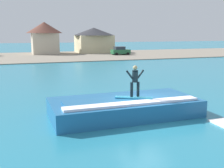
{
  "coord_description": "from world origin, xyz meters",
  "views": [
    {
      "loc": [
        -6.4,
        -12.81,
        4.53
      ],
      "look_at": [
        -0.75,
        3.08,
        1.42
      ],
      "focal_mm": 43.94,
      "sensor_mm": 36.0,
      "label": 1
    }
  ],
  "objects": [
    {
      "name": "wave_crest",
      "position": [
        -0.75,
        0.95,
        0.49
      ],
      "size": [
        8.17,
        3.84,
        1.05
      ],
      "color": "#206297",
      "rests_on": "ground_plane"
    },
    {
      "name": "surfboard",
      "position": [
        -0.37,
        0.59,
        1.08
      ],
      "size": [
        1.97,
        1.27,
        0.06
      ],
      "color": "#33A5CC",
      "rests_on": "wave_crest"
    },
    {
      "name": "house_small_cottage",
      "position": [
        0.11,
        50.21,
        4.03
      ],
      "size": [
        7.9,
        7.9,
        7.07
      ],
      "color": "beige",
      "rests_on": "ground_plane"
    },
    {
      "name": "surfer",
      "position": [
        -0.29,
        0.63,
        2.08
      ],
      "size": [
        1.08,
        0.32,
        1.73
      ],
      "color": "black",
      "rests_on": "surfboard"
    },
    {
      "name": "shoreline_bank",
      "position": [
        0.0,
        43.34,
        0.06
      ],
      "size": [
        120.0,
        25.55,
        0.12
      ],
      "color": "gray",
      "rests_on": "ground_plane"
    },
    {
      "name": "ground_plane",
      "position": [
        0.0,
        0.0,
        0.0
      ],
      "size": [
        260.0,
        260.0,
        0.0
      ],
      "primitive_type": "plane",
      "color": "teal"
    },
    {
      "name": "car_far_shore",
      "position": [
        14.77,
        41.52,
        0.95
      ],
      "size": [
        3.89,
        2.21,
        1.86
      ],
      "color": "#23663D",
      "rests_on": "ground_plane"
    },
    {
      "name": "house_gabled_white",
      "position": [
        11.54,
        50.58,
        3.29
      ],
      "size": [
        9.82,
        9.82,
        5.92
      ],
      "color": "beige",
      "rests_on": "ground_plane"
    }
  ]
}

